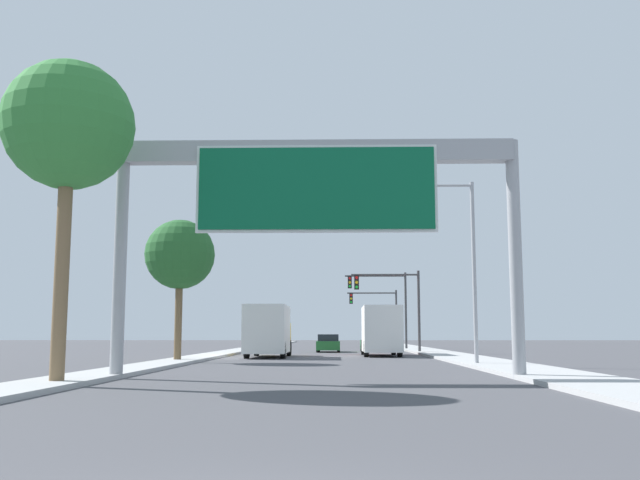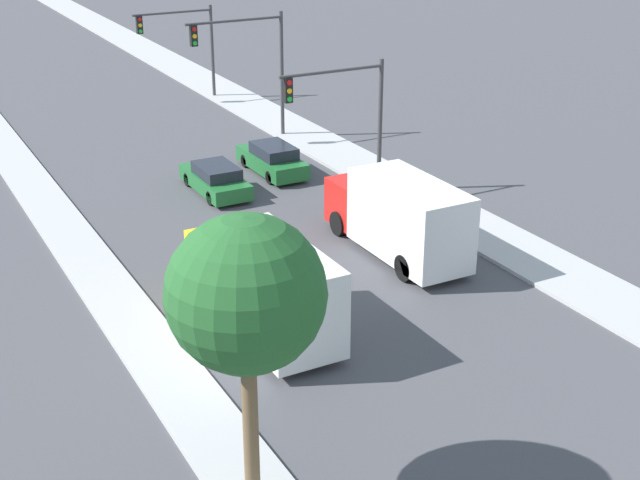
% 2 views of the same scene
% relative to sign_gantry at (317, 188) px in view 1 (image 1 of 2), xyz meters
% --- Properties ---
extents(sidewalk_right, '(3.00, 120.00, 0.15)m').
position_rel_sign_gantry_xyz_m(sidewalk_right, '(7.75, 42.13, -6.11)').
color(sidewalk_right, '#ACACAC').
rests_on(sidewalk_right, ground).
extents(median_strip_left, '(2.00, 120.00, 0.15)m').
position_rel_sign_gantry_xyz_m(median_strip_left, '(-7.25, 42.13, -6.11)').
color(median_strip_left, '#ACACAC').
rests_on(median_strip_left, ground).
extents(sign_gantry, '(13.32, 0.73, 7.77)m').
position_rel_sign_gantry_xyz_m(sign_gantry, '(0.00, 0.00, 0.00)').
color(sign_gantry, '#9EA0A5').
rests_on(sign_gantry, ground).
extents(car_far_right, '(1.79, 4.65, 1.47)m').
position_rel_sign_gantry_xyz_m(car_far_right, '(3.50, 34.65, -5.49)').
color(car_far_right, '#1E662D').
rests_on(car_far_right, ground).
extents(car_near_center, '(1.81, 4.58, 1.38)m').
position_rel_sign_gantry_xyz_m(car_near_center, '(0.00, 33.36, -5.53)').
color(car_near_center, '#1E662D').
rests_on(car_near_center, ground).
extents(truck_box_primary, '(2.39, 7.73, 3.10)m').
position_rel_sign_gantry_xyz_m(truck_box_primary, '(-3.50, 20.68, -4.61)').
color(truck_box_primary, yellow).
rests_on(truck_box_primary, ground).
extents(truck_box_secondary, '(2.34, 7.32, 3.16)m').
position_rel_sign_gantry_xyz_m(truck_box_secondary, '(3.50, 23.46, -4.58)').
color(truck_box_secondary, red).
rests_on(truck_box_secondary, ground).
extents(traffic_light_near_intersection, '(5.10, 0.32, 6.09)m').
position_rel_sign_gantry_xyz_m(traffic_light_near_intersection, '(5.10, 30.13, -2.02)').
color(traffic_light_near_intersection, '#3D3D3F').
rests_on(traffic_light_near_intersection, ground).
extents(traffic_light_mid_block, '(5.45, 0.32, 6.80)m').
position_rel_sign_gantry_xyz_m(traffic_light_mid_block, '(5.07, 40.13, -1.55)').
color(traffic_light_mid_block, '#3D3D3F').
rests_on(traffic_light_mid_block, ground).
extents(traffic_light_far_intersection, '(5.11, 0.32, 5.85)m').
position_rel_sign_gantry_xyz_m(traffic_light_far_intersection, '(5.06, 50.13, -2.17)').
color(traffic_light_far_intersection, '#3D3D3F').
rests_on(traffic_light_far_intersection, ground).
extents(palm_tree_foreground, '(3.76, 3.76, 9.31)m').
position_rel_sign_gantry_xyz_m(palm_tree_foreground, '(-7.09, -3.15, 1.15)').
color(palm_tree_foreground, brown).
rests_on(palm_tree_foreground, ground).
extents(palm_tree_background, '(3.56, 3.56, 7.24)m').
position_rel_sign_gantry_xyz_m(palm_tree_background, '(-7.36, 13.08, -0.77)').
color(palm_tree_background, brown).
rests_on(palm_tree_background, ground).
extents(street_lamp_right, '(2.42, 0.28, 8.31)m').
position_rel_sign_gantry_xyz_m(street_lamp_right, '(6.56, 9.16, -1.28)').
color(street_lamp_right, '#9EA0A5').
rests_on(street_lamp_right, ground).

